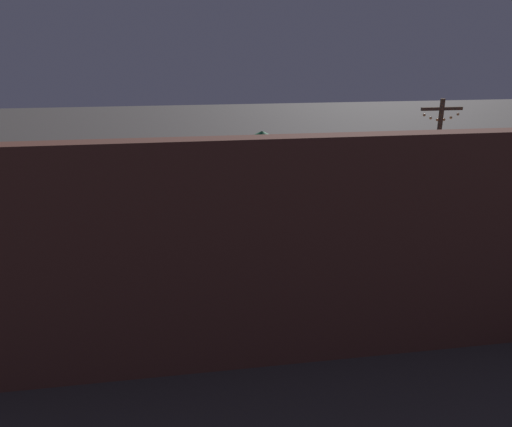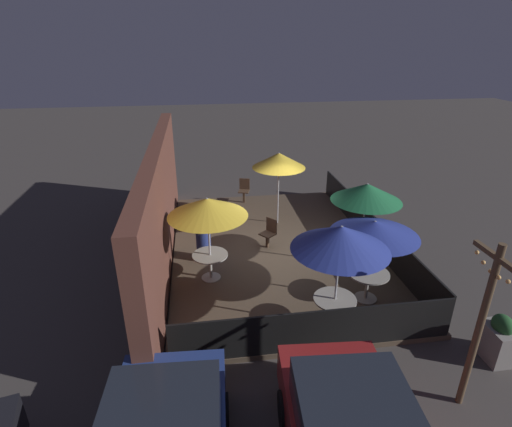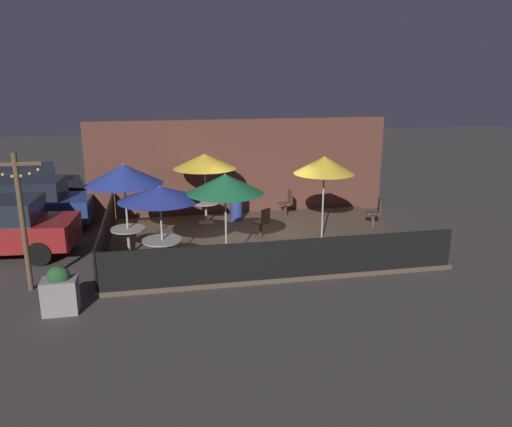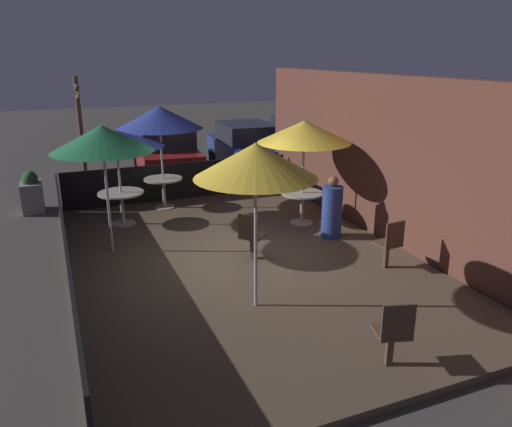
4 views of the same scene
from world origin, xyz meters
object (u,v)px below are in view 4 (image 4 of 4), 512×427
(patio_chair_2, at_px, (251,235))
(parked_car_1, at_px, (246,147))
(patio_umbrella_1, at_px, (159,118))
(patio_umbrella_2, at_px, (116,139))
(patio_chair_0, at_px, (393,332))
(parked_car_0, at_px, (166,152))
(patio_umbrella_3, at_px, (256,161))
(dining_table_2, at_px, (121,198))
(patio_umbrella_4, at_px, (102,139))
(dining_table_1, at_px, (163,184))
(parked_car_2, at_px, (306,139))
(patio_umbrella_0, at_px, (304,132))
(dining_table_0, at_px, (302,199))
(planter_box, at_px, (32,193))
(patron_0, at_px, (332,210))
(light_post, at_px, (81,130))
(patio_chair_1, at_px, (390,243))

(patio_chair_2, height_order, parked_car_1, parked_car_1)
(patio_umbrella_1, xyz_separation_m, patio_umbrella_2, (0.89, -1.14, -0.29))
(patio_chair_0, height_order, parked_car_0, parked_car_0)
(parked_car_1, bearing_deg, patio_umbrella_3, -17.22)
(dining_table_2, height_order, parked_car_0, parked_car_0)
(parked_car_0, relative_size, parked_car_1, 1.06)
(patio_umbrella_4, relative_size, dining_table_1, 2.60)
(parked_car_0, bearing_deg, patio_umbrella_2, -19.97)
(patio_chair_0, height_order, parked_car_2, parked_car_2)
(patio_umbrella_0, xyz_separation_m, dining_table_1, (-2.37, -2.59, -1.46))
(dining_table_0, height_order, parked_car_0, parked_car_0)
(dining_table_0, height_order, patio_chair_0, patio_chair_0)
(patio_chair_2, xyz_separation_m, parked_car_2, (-7.87, 5.30, 0.24))
(planter_box, bearing_deg, patio_umbrella_4, 21.21)
(parked_car_0, xyz_separation_m, parked_car_2, (-0.51, 5.20, -0.00))
(patio_chair_2, distance_m, parked_car_1, 7.59)
(parked_car_0, bearing_deg, parked_car_1, 88.69)
(dining_table_1, distance_m, parked_car_1, 4.72)
(patio_umbrella_0, distance_m, planter_box, 6.90)
(parked_car_1, bearing_deg, patio_chair_0, -8.98)
(dining_table_2, relative_size, planter_box, 0.96)
(planter_box, height_order, parked_car_0, parked_car_0)
(patio_chair_2, relative_size, parked_car_0, 0.22)
(patio_umbrella_2, height_order, dining_table_0, patio_umbrella_2)
(patio_umbrella_0, xyz_separation_m, parked_car_2, (-6.36, 3.46, -1.33))
(planter_box, xyz_separation_m, parked_car_1, (-1.95, 6.46, 0.37))
(patio_umbrella_2, bearing_deg, dining_table_2, -90.00)
(parked_car_1, bearing_deg, patio_umbrella_2, -44.80)
(patio_umbrella_1, xyz_separation_m, patio_chair_0, (7.63, 1.07, -1.71))
(patron_0, xyz_separation_m, parked_car_0, (-6.88, -1.89, 0.15))
(patio_chair_0, bearing_deg, parked_car_0, 17.29)
(patio_umbrella_2, bearing_deg, patio_chair_2, 32.37)
(dining_table_0, distance_m, parked_car_1, 5.65)
(patio_umbrella_4, height_order, dining_table_0, patio_umbrella_4)
(patio_chair_2, bearing_deg, parked_car_1, 29.81)
(parked_car_2, bearing_deg, patio_umbrella_1, -69.51)
(dining_table_2, relative_size, parked_car_2, 0.23)
(patio_umbrella_4, relative_size, parked_car_1, 0.61)
(patron_0, xyz_separation_m, light_post, (-5.57, -4.40, 1.13))
(dining_table_1, bearing_deg, parked_car_1, 132.99)
(patio_chair_1, xyz_separation_m, planter_box, (-6.45, -5.86, -0.14))
(parked_car_0, bearing_deg, patio_umbrella_3, 0.12)
(dining_table_1, bearing_deg, patio_chair_1, 28.80)
(patio_umbrella_1, xyz_separation_m, patron_0, (3.40, 2.74, -1.64))
(patio_umbrella_1, relative_size, light_post, 0.77)
(patio_umbrella_3, bearing_deg, patio_umbrella_4, -150.80)
(patio_chair_1, height_order, planter_box, planter_box)
(patio_umbrella_2, distance_m, patio_umbrella_3, 4.84)
(planter_box, distance_m, parked_car_0, 4.47)
(patio_umbrella_0, xyz_separation_m, patio_umbrella_4, (0.08, -4.16, 0.13))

